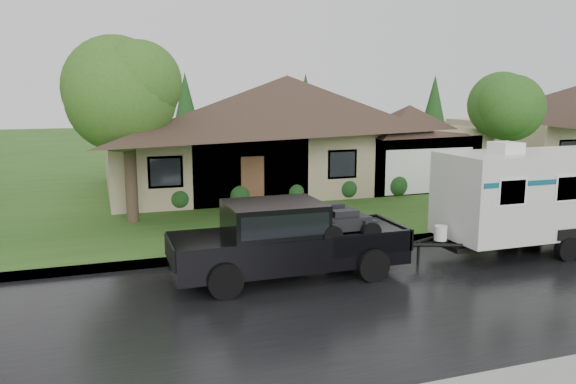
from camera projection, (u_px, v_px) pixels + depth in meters
name	position (u px, v px, depth m)	size (l,w,h in m)	color
ground	(379.00, 268.00, 15.90)	(140.00, 140.00, 0.00)	#2B561B
road	(416.00, 291.00, 14.03)	(140.00, 8.00, 0.01)	black
curb	(345.00, 245.00, 17.98)	(140.00, 0.50, 0.15)	gray
lawn	(246.00, 184.00, 29.87)	(140.00, 26.00, 0.15)	#2B561B
house_main	(294.00, 118.00, 28.89)	(19.44, 10.80, 6.90)	#9A8D68
tree_left_green	(127.00, 93.00, 20.13)	(4.10, 4.10, 6.79)	#382B1E
tree_right_green	(508.00, 110.00, 26.15)	(3.42, 3.42, 5.66)	#382B1E
shrub_row	(321.00, 189.00, 25.09)	(13.60, 1.00, 1.00)	#143814
pickup_truck	(285.00, 237.00, 14.88)	(6.22, 2.36, 2.07)	black
travel_trailer	(552.00, 192.00, 17.54)	(7.68, 2.70, 3.44)	silver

